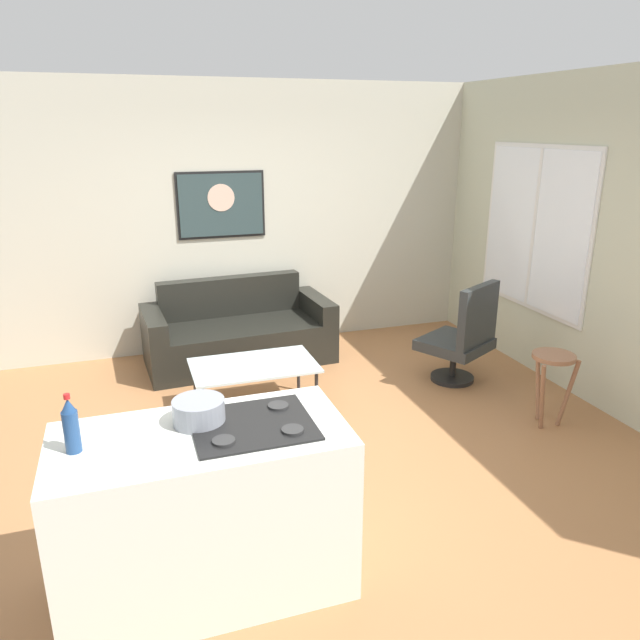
{
  "coord_description": "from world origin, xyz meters",
  "views": [
    {
      "loc": [
        -1.19,
        -3.9,
        2.35
      ],
      "look_at": [
        0.41,
        0.9,
        0.7
      ],
      "focal_mm": 33.67,
      "sensor_mm": 36.0,
      "label": 1
    }
  ],
  "objects_px": {
    "coffee_table": "(254,368)",
    "soda_bottle": "(71,426)",
    "couch": "(238,335)",
    "armchair": "(463,337)",
    "mixing_bowl": "(199,412)",
    "wall_painting": "(221,205)",
    "bar_stool": "(552,369)"
  },
  "relations": [
    {
      "from": "coffee_table",
      "to": "soda_bottle",
      "type": "xyz_separation_m",
      "value": [
        -1.26,
        -1.94,
        0.65
      ]
    },
    {
      "from": "couch",
      "to": "armchair",
      "type": "distance_m",
      "value": 2.27
    },
    {
      "from": "armchair",
      "to": "mixing_bowl",
      "type": "height_order",
      "value": "mixing_bowl"
    },
    {
      "from": "armchair",
      "to": "soda_bottle",
      "type": "relative_size",
      "value": 3.36
    },
    {
      "from": "wall_painting",
      "to": "soda_bottle",
      "type": "bearing_deg",
      "value": -110.12
    },
    {
      "from": "coffee_table",
      "to": "bar_stool",
      "type": "bearing_deg",
      "value": -24.4
    },
    {
      "from": "soda_bottle",
      "to": "mixing_bowl",
      "type": "height_order",
      "value": "soda_bottle"
    },
    {
      "from": "armchair",
      "to": "wall_painting",
      "type": "relative_size",
      "value": 1.07
    },
    {
      "from": "bar_stool",
      "to": "wall_painting",
      "type": "bearing_deg",
      "value": 129.03
    },
    {
      "from": "couch",
      "to": "soda_bottle",
      "type": "relative_size",
      "value": 6.58
    },
    {
      "from": "coffee_table",
      "to": "armchair",
      "type": "xyz_separation_m",
      "value": [
        1.99,
        -0.04,
        0.06
      ]
    },
    {
      "from": "bar_stool",
      "to": "mixing_bowl",
      "type": "distance_m",
      "value": 3.04
    },
    {
      "from": "couch",
      "to": "coffee_table",
      "type": "bearing_deg",
      "value": -94.64
    },
    {
      "from": "mixing_bowl",
      "to": "wall_painting",
      "type": "bearing_deg",
      "value": 78.23
    },
    {
      "from": "soda_bottle",
      "to": "wall_painting",
      "type": "xyz_separation_m",
      "value": [
        1.32,
        3.59,
        0.52
      ]
    },
    {
      "from": "coffee_table",
      "to": "couch",
      "type": "bearing_deg",
      "value": 85.36
    },
    {
      "from": "wall_painting",
      "to": "armchair",
      "type": "bearing_deg",
      "value": -41.25
    },
    {
      "from": "coffee_table",
      "to": "armchair",
      "type": "height_order",
      "value": "armchair"
    },
    {
      "from": "soda_bottle",
      "to": "couch",
      "type": "bearing_deg",
      "value": 66.62
    },
    {
      "from": "soda_bottle",
      "to": "armchair",
      "type": "bearing_deg",
      "value": 30.3
    },
    {
      "from": "couch",
      "to": "mixing_bowl",
      "type": "relative_size",
      "value": 7.26
    },
    {
      "from": "bar_stool",
      "to": "soda_bottle",
      "type": "bearing_deg",
      "value": -164.98
    },
    {
      "from": "coffee_table",
      "to": "soda_bottle",
      "type": "relative_size",
      "value": 3.58
    },
    {
      "from": "couch",
      "to": "bar_stool",
      "type": "bearing_deg",
      "value": -46.01
    },
    {
      "from": "couch",
      "to": "mixing_bowl",
      "type": "xyz_separation_m",
      "value": [
        -0.76,
        -3.03,
        0.69
      ]
    },
    {
      "from": "couch",
      "to": "coffee_table",
      "type": "xyz_separation_m",
      "value": [
        -0.1,
        -1.19,
        0.11
      ]
    },
    {
      "from": "couch",
      "to": "armchair",
      "type": "xyz_separation_m",
      "value": [
        1.9,
        -1.23,
        0.18
      ]
    },
    {
      "from": "armchair",
      "to": "mixing_bowl",
      "type": "relative_size",
      "value": 3.71
    },
    {
      "from": "coffee_table",
      "to": "bar_stool",
      "type": "relative_size",
      "value": 1.7
    },
    {
      "from": "couch",
      "to": "armchair",
      "type": "relative_size",
      "value": 1.96
    },
    {
      "from": "armchair",
      "to": "bar_stool",
      "type": "relative_size",
      "value": 1.59
    },
    {
      "from": "soda_bottle",
      "to": "wall_painting",
      "type": "distance_m",
      "value": 3.86
    }
  ]
}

